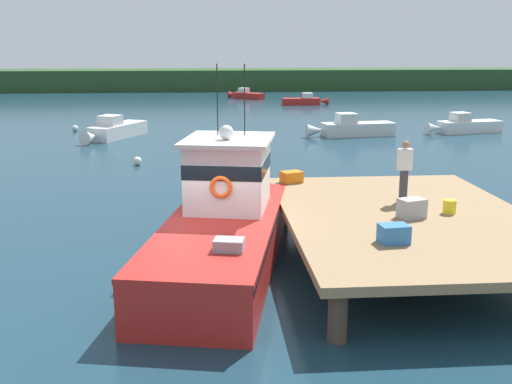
% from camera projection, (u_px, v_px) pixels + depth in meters
% --- Properties ---
extents(ground_plane, '(200.00, 200.00, 0.00)m').
position_uv_depth(ground_plane, '(213.00, 266.00, 15.04)').
color(ground_plane, '#193847').
extents(dock, '(6.00, 9.00, 1.20)m').
position_uv_depth(dock, '(408.00, 219.00, 15.17)').
color(dock, '#4C3D2D').
rests_on(dock, ground).
extents(main_fishing_boat, '(4.06, 9.97, 4.80)m').
position_uv_depth(main_fishing_boat, '(225.00, 222.00, 15.20)').
color(main_fishing_boat, red).
rests_on(main_fishing_boat, ground).
extents(crate_stack_mid_dock, '(0.71, 0.62, 0.47)m').
position_uv_depth(crate_stack_mid_dock, '(412.00, 208.00, 14.80)').
color(crate_stack_mid_dock, '#9E9EA3').
rests_on(crate_stack_mid_dock, dock).
extents(crate_single_by_cleat, '(0.71, 0.62, 0.34)m').
position_uv_depth(crate_single_by_cleat, '(291.00, 177.00, 18.62)').
color(crate_single_by_cleat, orange).
rests_on(crate_single_by_cleat, dock).
extents(crate_stack_near_edge, '(0.65, 0.51, 0.40)m').
position_uv_depth(crate_stack_near_edge, '(394.00, 234.00, 12.92)').
color(crate_stack_near_edge, '#3370B2').
rests_on(crate_stack_near_edge, dock).
extents(bait_bucket, '(0.32, 0.32, 0.34)m').
position_uv_depth(bait_bucket, '(450.00, 206.00, 15.21)').
color(bait_bucket, yellow).
rests_on(bait_bucket, dock).
extents(deckhand_by_the_boat, '(0.36, 0.22, 1.63)m').
position_uv_depth(deckhand_by_the_boat, '(404.00, 170.00, 16.18)').
color(deckhand_by_the_boat, '#383842').
rests_on(deckhand_by_the_boat, dock).
extents(moored_boat_far_right, '(4.20, 1.22, 1.06)m').
position_uv_depth(moored_boat_far_right, '(304.00, 101.00, 55.50)').
color(moored_boat_far_right, red).
rests_on(moored_boat_far_right, ground).
extents(moored_boat_far_left, '(5.02, 2.03, 1.25)m').
position_uv_depth(moored_boat_far_left, '(465.00, 126.00, 37.82)').
color(moored_boat_far_left, white).
rests_on(moored_boat_far_left, ground).
extents(moored_boat_near_channel, '(3.31, 5.26, 1.36)m').
position_uv_depth(moored_boat_near_channel, '(114.00, 130.00, 35.58)').
color(moored_boat_near_channel, white).
rests_on(moored_boat_near_channel, ground).
extents(moored_boat_off_the_point, '(5.41, 1.93, 1.35)m').
position_uv_depth(moored_boat_off_the_point, '(352.00, 128.00, 36.47)').
color(moored_boat_off_the_point, silver).
rests_on(moored_boat_off_the_point, ground).
extents(moored_boat_outer_mooring, '(3.64, 3.44, 1.06)m').
position_uv_depth(moored_boat_outer_mooring, '(246.00, 95.00, 61.83)').
color(moored_boat_outer_mooring, red).
rests_on(moored_boat_outer_mooring, ground).
extents(mooring_buoy_spare_mooring, '(0.37, 0.37, 0.37)m').
position_uv_depth(mooring_buoy_spare_mooring, '(75.00, 128.00, 38.50)').
color(mooring_buoy_spare_mooring, silver).
rests_on(mooring_buoy_spare_mooring, ground).
extents(mooring_buoy_outer, '(0.38, 0.38, 0.38)m').
position_uv_depth(mooring_buoy_outer, '(137.00, 161.00, 27.61)').
color(mooring_buoy_outer, silver).
rests_on(mooring_buoy_outer, ground).
extents(far_shoreline, '(120.00, 8.00, 2.40)m').
position_uv_depth(far_shoreline, '(206.00, 79.00, 74.87)').
color(far_shoreline, '#284723').
rests_on(far_shoreline, ground).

